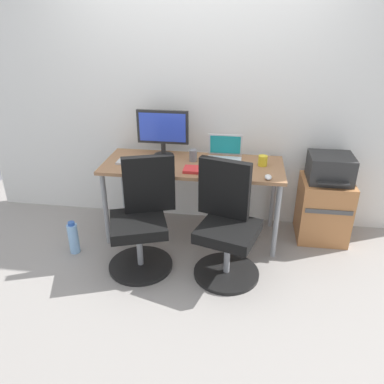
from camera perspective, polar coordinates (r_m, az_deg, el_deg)
name	(u,v)px	position (r m, az deg, el deg)	size (l,w,h in m)	color
ground_plane	(193,234)	(3.72, 0.11, -6.32)	(5.28, 5.28, 0.00)	gray
back_wall	(199,92)	(3.61, 1.05, 14.95)	(4.40, 0.04, 2.60)	white
desk	(193,171)	(3.42, 0.12, 3.18)	(1.62, 0.63, 0.74)	#996B47
office_chair_left	(142,220)	(3.13, -7.51, -4.24)	(0.56, 0.56, 0.94)	black
office_chair_right	(226,226)	(3.03, 5.22, -5.18)	(0.55, 0.55, 0.94)	black
side_cabinet	(323,209)	(3.75, 19.21, -2.45)	(0.45, 0.44, 0.59)	#B77542
printer	(330,168)	(3.58, 20.16, 3.40)	(0.38, 0.40, 0.24)	#2D2D2D
water_bottle_on_floor	(73,238)	(3.55, -17.48, -6.64)	(0.09, 0.09, 0.31)	#8CBFF2
desktop_monitor	(163,130)	(3.53, -4.45, 9.34)	(0.48, 0.18, 0.43)	#262626
open_laptop	(225,154)	(3.48, 4.94, 5.70)	(0.31, 0.26, 0.23)	silver
keyboard_by_monitor	(152,171)	(3.23, -6.05, 3.20)	(0.34, 0.12, 0.02)	#515156
keyboard_by_laptop	(136,162)	(3.44, -8.51, 4.45)	(0.34, 0.12, 0.02)	#B7B7B7
mouse_by_monitor	(268,177)	(3.14, 11.44, 2.23)	(0.06, 0.10, 0.03)	silver
mouse_by_laptop	(216,174)	(3.14, 3.70, 2.71)	(0.06, 0.10, 0.03)	#2D2D2D
coffee_mug	(263,161)	(3.39, 10.65, 4.68)	(0.08, 0.08, 0.09)	yellow
pen_cup	(193,155)	(3.44, 0.16, 5.54)	(0.07, 0.07, 0.10)	slate
notebook	(196,170)	(3.23, 0.60, 3.40)	(0.21, 0.15, 0.03)	red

